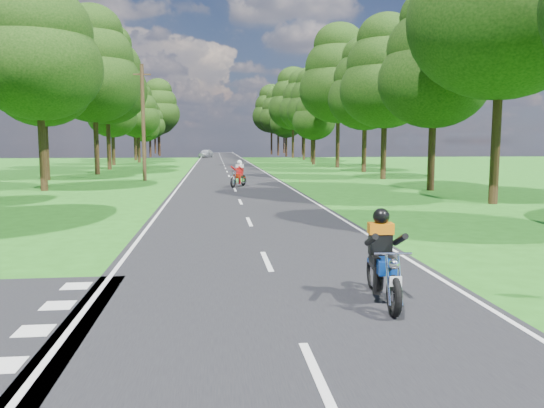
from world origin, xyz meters
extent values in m
plane|color=#216116|center=(0.00, 0.00, 0.00)|extent=(160.00, 160.00, 0.00)
cube|color=black|center=(0.00, 50.00, 0.01)|extent=(7.00, 140.00, 0.02)
cube|color=silver|center=(0.00, -4.00, 0.02)|extent=(0.12, 2.00, 0.01)
cube|color=silver|center=(0.00, 2.00, 0.02)|extent=(0.12, 2.00, 0.01)
cube|color=silver|center=(0.00, 8.00, 0.02)|extent=(0.12, 2.00, 0.01)
cube|color=silver|center=(0.00, 14.00, 0.02)|extent=(0.12, 2.00, 0.01)
cube|color=silver|center=(0.00, 20.00, 0.02)|extent=(0.12, 2.00, 0.01)
cube|color=silver|center=(0.00, 26.00, 0.02)|extent=(0.12, 2.00, 0.01)
cube|color=silver|center=(0.00, 32.00, 0.02)|extent=(0.12, 2.00, 0.01)
cube|color=silver|center=(0.00, 38.00, 0.02)|extent=(0.12, 2.00, 0.01)
cube|color=silver|center=(0.00, 44.00, 0.02)|extent=(0.12, 2.00, 0.01)
cube|color=silver|center=(0.00, 50.00, 0.02)|extent=(0.12, 2.00, 0.01)
cube|color=silver|center=(0.00, 56.00, 0.02)|extent=(0.12, 2.00, 0.01)
cube|color=silver|center=(0.00, 62.00, 0.02)|extent=(0.12, 2.00, 0.01)
cube|color=silver|center=(0.00, 68.00, 0.02)|extent=(0.12, 2.00, 0.01)
cube|color=silver|center=(0.00, 74.00, 0.02)|extent=(0.12, 2.00, 0.01)
cube|color=silver|center=(0.00, 80.00, 0.02)|extent=(0.12, 2.00, 0.01)
cube|color=silver|center=(0.00, 86.00, 0.02)|extent=(0.12, 2.00, 0.01)
cube|color=silver|center=(0.00, 92.00, 0.02)|extent=(0.12, 2.00, 0.01)
cube|color=silver|center=(0.00, 98.00, 0.02)|extent=(0.12, 2.00, 0.01)
cube|color=silver|center=(0.00, 104.00, 0.02)|extent=(0.12, 2.00, 0.01)
cube|color=silver|center=(0.00, 110.00, 0.02)|extent=(0.12, 2.00, 0.01)
cube|color=silver|center=(0.00, 116.00, 0.02)|extent=(0.12, 2.00, 0.01)
cube|color=silver|center=(-3.30, 50.00, 0.02)|extent=(0.10, 140.00, 0.01)
cube|color=silver|center=(3.30, 50.00, 0.02)|extent=(0.10, 140.00, 0.01)
cube|color=silver|center=(-3.80, -3.30, 0.02)|extent=(0.50, 0.50, 0.01)
cube|color=silver|center=(-3.80, -2.10, 0.02)|extent=(0.50, 0.50, 0.01)
cube|color=silver|center=(-3.80, -0.90, 0.02)|extent=(0.50, 0.50, 0.01)
cube|color=silver|center=(-3.80, 0.30, 0.02)|extent=(0.50, 0.50, 0.01)
cylinder|color=black|center=(-10.57, 20.76, 1.96)|extent=(0.40, 0.40, 3.91)
ellipsoid|color=black|center=(-10.57, 20.76, 6.78)|extent=(6.85, 6.85, 5.82)
ellipsoid|color=black|center=(-10.57, 20.76, 8.68)|extent=(5.87, 5.87, 4.99)
cylinder|color=black|center=(-12.94, 29.18, 1.90)|extent=(0.40, 0.40, 3.79)
ellipsoid|color=black|center=(-12.94, 29.18, 6.57)|extent=(6.64, 6.64, 5.64)
ellipsoid|color=black|center=(-12.94, 29.18, 8.41)|extent=(5.69, 5.69, 4.84)
ellipsoid|color=black|center=(-12.94, 29.18, 10.26)|extent=(4.27, 4.27, 3.63)
cylinder|color=black|center=(-10.82, 35.60, 2.16)|extent=(0.40, 0.40, 4.32)
ellipsoid|color=black|center=(-10.82, 35.60, 7.47)|extent=(7.56, 7.56, 6.42)
ellipsoid|color=black|center=(-10.82, 35.60, 9.58)|extent=(6.48, 6.48, 5.51)
ellipsoid|color=black|center=(-10.82, 35.60, 11.68)|extent=(4.86, 4.86, 4.13)
cylinder|color=black|center=(-11.26, 43.10, 2.20)|extent=(0.40, 0.40, 4.40)
ellipsoid|color=black|center=(-11.26, 43.10, 7.62)|extent=(7.71, 7.71, 6.55)
ellipsoid|color=black|center=(-11.26, 43.10, 9.77)|extent=(6.60, 6.60, 5.61)
ellipsoid|color=black|center=(-11.26, 43.10, 11.92)|extent=(4.95, 4.95, 4.21)
cylinder|color=black|center=(-12.61, 52.78, 1.60)|extent=(0.40, 0.40, 3.20)
ellipsoid|color=black|center=(-12.61, 52.78, 5.54)|extent=(5.60, 5.60, 4.76)
ellipsoid|color=black|center=(-12.61, 52.78, 7.10)|extent=(4.80, 4.80, 4.08)
ellipsoid|color=black|center=(-12.61, 52.78, 8.66)|extent=(3.60, 3.60, 3.06)
cylinder|color=black|center=(-10.75, 60.15, 1.61)|extent=(0.40, 0.40, 3.22)
ellipsoid|color=black|center=(-10.75, 60.15, 5.58)|extent=(5.64, 5.64, 4.79)
ellipsoid|color=black|center=(-10.75, 60.15, 7.15)|extent=(4.83, 4.83, 4.11)
ellipsoid|color=black|center=(-10.75, 60.15, 8.72)|extent=(3.62, 3.62, 3.08)
cylinder|color=black|center=(-12.29, 67.91, 1.80)|extent=(0.40, 0.40, 3.61)
ellipsoid|color=black|center=(-12.29, 67.91, 6.25)|extent=(6.31, 6.31, 5.37)
ellipsoid|color=black|center=(-12.29, 67.91, 8.01)|extent=(5.41, 5.41, 4.60)
ellipsoid|color=black|center=(-12.29, 67.91, 9.76)|extent=(4.06, 4.06, 3.45)
cylinder|color=black|center=(-11.94, 75.74, 1.33)|extent=(0.40, 0.40, 2.67)
ellipsoid|color=black|center=(-11.94, 75.74, 4.62)|extent=(4.67, 4.67, 3.97)
ellipsoid|color=black|center=(-11.94, 75.74, 5.92)|extent=(4.00, 4.00, 3.40)
ellipsoid|color=black|center=(-11.94, 75.74, 7.22)|extent=(3.00, 3.00, 2.55)
cylinder|color=black|center=(-12.18, 84.90, 1.54)|extent=(0.40, 0.40, 3.09)
ellipsoid|color=black|center=(-12.18, 84.90, 5.34)|extent=(5.40, 5.40, 4.59)
ellipsoid|color=black|center=(-12.18, 84.90, 6.85)|extent=(4.63, 4.63, 3.93)
ellipsoid|color=black|center=(-12.18, 84.90, 8.35)|extent=(3.47, 3.47, 2.95)
cylinder|color=black|center=(-11.23, 91.41, 2.24)|extent=(0.40, 0.40, 4.48)
ellipsoid|color=black|center=(-11.23, 91.41, 7.75)|extent=(7.84, 7.84, 6.66)
ellipsoid|color=black|center=(-11.23, 91.41, 9.94)|extent=(6.72, 6.72, 5.71)
ellipsoid|color=black|center=(-11.23, 91.41, 12.12)|extent=(5.04, 5.04, 4.28)
cylinder|color=black|center=(-12.28, 100.39, 2.05)|extent=(0.40, 0.40, 4.09)
ellipsoid|color=black|center=(-12.28, 100.39, 7.09)|extent=(7.16, 7.16, 6.09)
ellipsoid|color=black|center=(-12.28, 100.39, 9.08)|extent=(6.14, 6.14, 5.22)
ellipsoid|color=black|center=(-12.28, 100.39, 11.08)|extent=(4.61, 4.61, 3.92)
cylinder|color=black|center=(11.06, 12.20, 2.28)|extent=(0.40, 0.40, 4.56)
ellipsoid|color=black|center=(11.06, 12.20, 7.89)|extent=(7.98, 7.98, 6.78)
cylinder|color=black|center=(10.92, 18.69, 1.75)|extent=(0.40, 0.40, 3.49)
ellipsoid|color=black|center=(10.92, 18.69, 6.05)|extent=(6.12, 6.12, 5.20)
ellipsoid|color=black|center=(10.92, 18.69, 7.75)|extent=(5.24, 5.24, 4.46)
ellipsoid|color=black|center=(10.92, 18.69, 9.46)|extent=(3.93, 3.93, 3.34)
cylinder|color=black|center=(11.06, 27.58, 1.85)|extent=(0.40, 0.40, 3.69)
ellipsoid|color=black|center=(11.06, 27.58, 6.39)|extent=(6.46, 6.46, 5.49)
ellipsoid|color=black|center=(11.06, 27.58, 8.19)|extent=(5.54, 5.54, 4.71)
ellipsoid|color=black|center=(11.06, 27.58, 9.99)|extent=(4.15, 4.15, 3.53)
cylinder|color=black|center=(12.17, 36.42, 1.87)|extent=(0.40, 0.40, 3.74)
ellipsoid|color=black|center=(12.17, 36.42, 6.48)|extent=(6.55, 6.55, 5.57)
ellipsoid|color=black|center=(12.17, 36.42, 8.31)|extent=(5.62, 5.62, 4.77)
ellipsoid|color=black|center=(12.17, 36.42, 10.13)|extent=(4.21, 4.21, 3.58)
cylinder|color=black|center=(11.72, 44.72, 2.32)|extent=(0.40, 0.40, 4.64)
ellipsoid|color=black|center=(11.72, 44.72, 8.04)|extent=(8.12, 8.12, 6.91)
ellipsoid|color=black|center=(11.72, 44.72, 10.30)|extent=(6.96, 6.96, 5.92)
ellipsoid|color=black|center=(11.72, 44.72, 12.56)|extent=(5.22, 5.22, 4.44)
cylinder|color=black|center=(10.55, 51.92, 1.45)|extent=(0.40, 0.40, 2.91)
ellipsoid|color=black|center=(10.55, 51.92, 5.03)|extent=(5.09, 5.09, 4.33)
ellipsoid|color=black|center=(10.55, 51.92, 6.45)|extent=(4.36, 4.36, 3.71)
ellipsoid|color=black|center=(10.55, 51.92, 7.87)|extent=(3.27, 3.27, 2.78)
cylinder|color=black|center=(11.77, 59.40, 1.94)|extent=(0.40, 0.40, 3.88)
ellipsoid|color=black|center=(11.77, 59.40, 6.71)|extent=(6.78, 6.78, 5.77)
ellipsoid|color=black|center=(11.77, 59.40, 8.60)|extent=(5.81, 5.81, 4.94)
ellipsoid|color=black|center=(11.77, 59.40, 10.49)|extent=(4.36, 4.36, 3.71)
cylinder|color=black|center=(12.10, 67.87, 2.09)|extent=(0.40, 0.40, 4.18)
ellipsoid|color=black|center=(12.10, 67.87, 7.23)|extent=(7.31, 7.31, 6.21)
ellipsoid|color=black|center=(12.10, 67.87, 9.27)|extent=(6.27, 6.27, 5.33)
ellipsoid|color=black|center=(12.10, 67.87, 11.31)|extent=(4.70, 4.70, 4.00)
cylinder|color=black|center=(11.80, 76.83, 2.32)|extent=(0.40, 0.40, 4.63)
ellipsoid|color=black|center=(11.80, 76.83, 8.02)|extent=(8.11, 8.11, 6.89)
ellipsoid|color=black|center=(11.80, 76.83, 10.28)|extent=(6.95, 6.95, 5.91)
ellipsoid|color=black|center=(11.80, 76.83, 12.54)|extent=(5.21, 5.21, 4.43)
cylinder|color=black|center=(11.69, 84.12, 1.68)|extent=(0.40, 0.40, 3.36)
ellipsoid|color=black|center=(11.69, 84.12, 5.82)|extent=(5.88, 5.88, 5.00)
ellipsoid|color=black|center=(11.69, 84.12, 7.46)|extent=(5.04, 5.04, 4.29)
ellipsoid|color=black|center=(11.69, 84.12, 9.10)|extent=(3.78, 3.78, 3.21)
cylinder|color=black|center=(11.14, 91.34, 2.04)|extent=(0.40, 0.40, 4.09)
ellipsoid|color=black|center=(11.14, 91.34, 7.07)|extent=(7.15, 7.15, 6.08)
ellipsoid|color=black|center=(11.14, 91.34, 9.07)|extent=(6.13, 6.13, 5.21)
ellipsoid|color=black|center=(11.14, 91.34, 11.06)|extent=(4.60, 4.60, 3.91)
cylinder|color=black|center=(10.68, 99.10, 2.24)|extent=(0.40, 0.40, 4.48)
ellipsoid|color=black|center=(10.68, 99.10, 7.76)|extent=(7.84, 7.84, 6.66)
ellipsoid|color=black|center=(10.68, 99.10, 9.94)|extent=(6.72, 6.72, 5.71)
ellipsoid|color=black|center=(10.68, 99.10, 12.13)|extent=(5.04, 5.04, 4.28)
cylinder|color=black|center=(-14.00, 110.00, 1.92)|extent=(0.40, 0.40, 3.84)
ellipsoid|color=black|center=(-14.00, 110.00, 6.65)|extent=(6.72, 6.72, 5.71)
ellipsoid|color=black|center=(-14.00, 110.00, 8.52)|extent=(5.76, 5.76, 4.90)
ellipsoid|color=black|center=(-14.00, 110.00, 10.39)|extent=(4.32, 4.32, 3.67)
cylinder|color=black|center=(15.00, 112.00, 2.08)|extent=(0.40, 0.40, 4.16)
ellipsoid|color=black|center=(15.00, 112.00, 7.20)|extent=(7.28, 7.28, 6.19)
ellipsoid|color=black|center=(15.00, 112.00, 9.23)|extent=(6.24, 6.24, 5.30)
ellipsoid|color=black|center=(15.00, 112.00, 11.26)|extent=(4.68, 4.68, 3.98)
cylinder|color=black|center=(-16.00, 95.00, 1.76)|extent=(0.40, 0.40, 3.52)
ellipsoid|color=black|center=(-16.00, 95.00, 6.09)|extent=(6.16, 6.16, 5.24)
ellipsoid|color=black|center=(-16.00, 95.00, 7.81)|extent=(5.28, 5.28, 4.49)
ellipsoid|color=black|center=(-16.00, 95.00, 9.53)|extent=(3.96, 3.96, 3.37)
cylinder|color=black|center=(17.00, 98.00, 2.24)|extent=(0.40, 0.40, 4.48)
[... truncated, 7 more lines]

